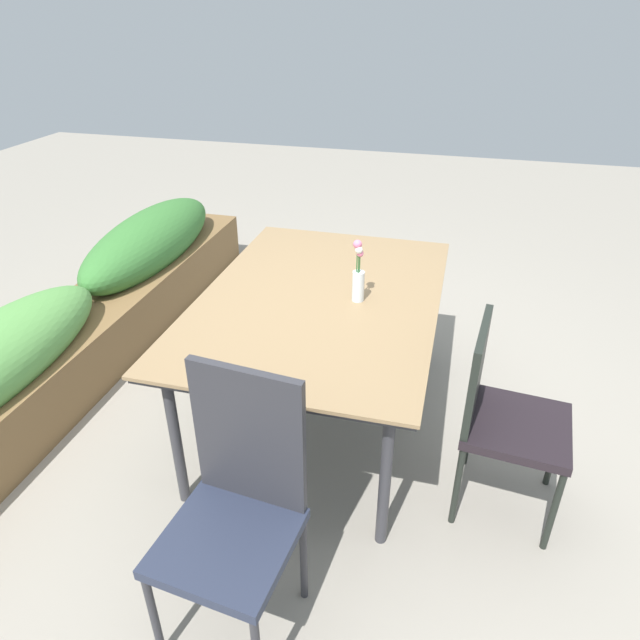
% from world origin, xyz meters
% --- Properties ---
extents(ground_plane, '(12.00, 12.00, 0.00)m').
position_xyz_m(ground_plane, '(0.00, 0.00, 0.00)').
color(ground_plane, gray).
extents(dining_table, '(1.64, 1.12, 0.73)m').
position_xyz_m(dining_table, '(-0.02, -0.10, 0.68)').
color(dining_table, '#8C704C').
rests_on(dining_table, ground).
extents(chair_near_left, '(0.46, 0.46, 0.87)m').
position_xyz_m(chair_near_left, '(-0.38, -0.96, 0.50)').
color(chair_near_left, black).
rests_on(chair_near_left, ground).
extents(chair_end_left, '(0.46, 0.46, 0.99)m').
position_xyz_m(chair_end_left, '(-1.13, -0.11, 0.54)').
color(chair_end_left, '#262D40').
rests_on(chair_end_left, ground).
extents(flower_vase, '(0.06, 0.06, 0.30)m').
position_xyz_m(flower_vase, '(-0.02, -0.28, 0.85)').
color(flower_vase, silver).
rests_on(flower_vase, dining_table).
extents(planter_box, '(3.43, 0.52, 0.68)m').
position_xyz_m(planter_box, '(0.21, 1.39, 0.31)').
color(planter_box, brown).
rests_on(planter_box, ground).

